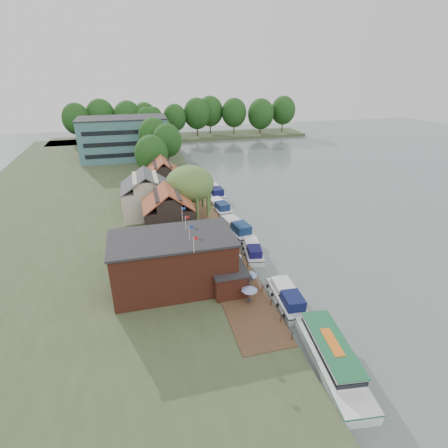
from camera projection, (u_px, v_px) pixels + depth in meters
ground at (284, 272)px, 50.81m from camera, size 260.00×260.00×0.00m
land_bank at (89, 203)px, 74.57m from camera, size 50.00×140.00×1.00m
quay_deck at (215, 241)px, 57.35m from camera, size 6.00×50.00×0.10m
quay_rail at (230, 235)px, 58.21m from camera, size 0.20×49.00×1.00m
pub at (189, 260)px, 44.81m from camera, size 20.00×11.00×7.30m
hotel_block at (124, 138)px, 104.35m from camera, size 25.40×12.40×12.30m
cottage_a at (168, 212)px, 57.51m from camera, size 8.60×7.60×8.50m
cottage_b at (146, 194)px, 65.62m from camera, size 9.60×8.60×8.50m
cottage_c at (163, 178)px, 74.44m from camera, size 7.60×7.60×8.50m
willow at (190, 195)px, 62.52m from camera, size 8.60×8.60×10.43m
umbrella_0 at (249, 295)px, 42.04m from camera, size 2.00×2.00×2.38m
umbrella_1 at (249, 279)px, 44.97m from camera, size 2.20×2.20×2.38m
umbrella_2 at (233, 272)px, 46.57m from camera, size 2.02×2.02×2.38m
umbrella_3 at (234, 260)px, 49.29m from camera, size 2.35×2.35×2.38m
umbrella_4 at (226, 249)px, 52.26m from camera, size 2.01×2.01×2.38m
cruiser_0 at (287, 295)px, 43.73m from camera, size 3.81×10.13×2.42m
cruiser_1 at (253, 249)px, 54.91m from camera, size 4.37×9.39×2.16m
cruiser_2 at (236, 226)px, 61.76m from camera, size 5.44×11.30×2.67m
cruiser_3 at (219, 205)px, 71.34m from camera, size 4.55×10.20×2.38m
cruiser_4 at (215, 191)px, 79.15m from camera, size 3.85×10.59×2.56m
tour_boat at (333, 357)px, 34.24m from camera, size 5.20×13.35×2.84m
swan at (308, 315)px, 41.77m from camera, size 0.44×0.44×0.44m
bank_tree_0 at (152, 161)px, 81.45m from camera, size 7.62×7.62×11.85m
bank_tree_1 at (168, 148)px, 90.88m from camera, size 7.50×7.50×12.78m
bank_tree_2 at (155, 143)px, 94.82m from camera, size 8.05×8.05×13.64m
bank_tree_3 at (160, 133)px, 114.47m from camera, size 7.50×7.50×11.26m
bank_tree_4 at (147, 127)px, 121.15m from camera, size 6.12×6.12×13.02m
bank_tree_5 at (154, 124)px, 127.80m from camera, size 6.27×6.27×12.43m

